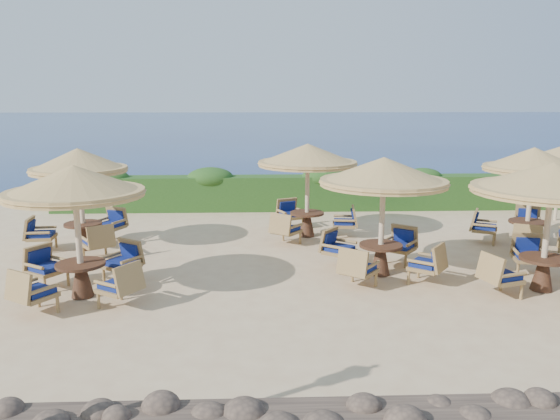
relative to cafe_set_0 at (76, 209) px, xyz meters
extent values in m
plane|color=#D6B788|center=(5.34, 1.25, -1.79)|extent=(120.00, 120.00, 0.00)
plane|color=#0C1D4F|center=(5.34, 71.25, -1.79)|extent=(160.00, 160.00, 0.00)
cube|color=#1D4115|center=(5.34, 8.45, -1.19)|extent=(18.00, 0.90, 1.20)
cylinder|color=beige|center=(13.14, 6.45, -0.69)|extent=(0.10, 0.10, 2.20)
cylinder|color=beige|center=(0.00, 0.00, -0.59)|extent=(0.12, 0.12, 2.40)
cone|color=#A17C42|center=(0.00, 0.00, 0.59)|extent=(2.69, 2.69, 0.55)
cylinder|color=#A17C42|center=(0.00, 0.00, 0.31)|extent=(2.64, 2.64, 0.14)
cylinder|color=#462819|center=(0.00, 0.00, -1.11)|extent=(0.96, 0.96, 0.06)
cone|color=#462819|center=(0.00, 0.00, -1.46)|extent=(0.44, 0.44, 0.64)
cylinder|color=beige|center=(6.25, 1.16, -0.59)|extent=(0.12, 0.12, 2.40)
cone|color=#A17C42|center=(6.25, 1.16, 0.59)|extent=(2.82, 2.82, 0.55)
cylinder|color=#A17C42|center=(6.25, 1.16, 0.31)|extent=(2.77, 2.77, 0.14)
cylinder|color=#462819|center=(6.25, 1.16, -1.11)|extent=(0.96, 0.96, 0.06)
cone|color=#462819|center=(6.25, 1.16, -1.46)|extent=(0.44, 0.44, 0.64)
cylinder|color=beige|center=(9.37, 0.03, -0.59)|extent=(0.12, 0.12, 2.40)
cone|color=#A17C42|center=(9.37, 0.03, 0.59)|extent=(3.16, 3.16, 0.55)
cylinder|color=#A17C42|center=(9.37, 0.03, 0.31)|extent=(3.09, 3.09, 0.14)
cylinder|color=#462819|center=(9.37, 0.03, -1.11)|extent=(0.96, 0.96, 0.06)
cone|color=#462819|center=(9.37, 0.03, -1.46)|extent=(0.44, 0.44, 0.64)
cylinder|color=beige|center=(-1.05, 3.52, -0.59)|extent=(0.12, 0.12, 2.40)
cone|color=#A17C42|center=(-1.05, 3.52, 0.59)|extent=(2.46, 2.46, 0.55)
cylinder|color=#A17C42|center=(-1.05, 3.52, 0.31)|extent=(2.41, 2.41, 0.14)
cylinder|color=#462819|center=(-1.05, 3.52, -1.11)|extent=(0.96, 0.96, 0.06)
cone|color=#462819|center=(-1.05, 3.52, -1.46)|extent=(0.44, 0.44, 0.64)
cylinder|color=beige|center=(4.90, 4.65, -0.59)|extent=(0.12, 0.12, 2.40)
cone|color=#A17C42|center=(4.90, 4.65, 0.59)|extent=(2.81, 2.81, 0.55)
cylinder|color=#A17C42|center=(4.90, 4.65, 0.31)|extent=(2.75, 2.75, 0.14)
cylinder|color=#462819|center=(4.90, 4.65, -1.11)|extent=(0.96, 0.96, 0.06)
cone|color=#462819|center=(4.90, 4.65, -1.46)|extent=(0.44, 0.44, 0.64)
cylinder|color=beige|center=(10.65, 3.33, -0.59)|extent=(0.12, 0.12, 2.40)
cone|color=#A17C42|center=(10.65, 3.33, 0.59)|extent=(2.54, 2.54, 0.55)
cylinder|color=#A17C42|center=(10.65, 3.33, 0.31)|extent=(2.48, 2.48, 0.14)
cylinder|color=#462819|center=(10.65, 3.33, -1.11)|extent=(0.96, 0.96, 0.06)
cone|color=#462819|center=(10.65, 3.33, -1.46)|extent=(0.44, 0.44, 0.64)
camera|label=1|loc=(3.57, -10.48, 2.14)|focal=35.00mm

